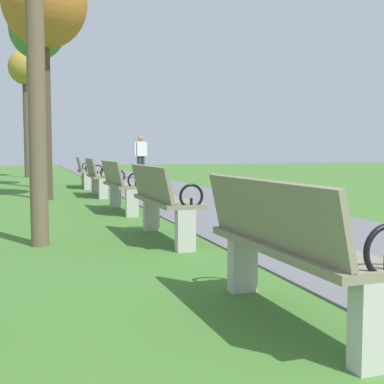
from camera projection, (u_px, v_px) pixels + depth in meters
paved_walkway at (133, 181)px, 17.85m from camera, size 2.89×44.00×0.02m
park_bench_2 at (286, 246)px, 3.10m from camera, size 0.51×1.61×0.90m
park_bench_3 at (162, 200)px, 6.01m from camera, size 0.50×1.61×0.90m
park_bench_4 at (120, 184)px, 8.84m from camera, size 0.50×1.61×0.90m
park_bench_5 at (97, 176)px, 11.89m from camera, size 0.48×1.60×0.90m
park_bench_6 at (84, 171)px, 14.70m from camera, size 0.54×1.62×0.90m
tree_3 at (45, 3)px, 10.71m from camera, size 1.80×1.80×5.24m
tree_4 at (37, 32)px, 14.37m from camera, size 1.58×1.58×5.41m
tree_5 at (24, 70)px, 20.09m from camera, size 1.24×1.24×5.08m
pedestrian_walking at (141, 155)px, 19.43m from camera, size 0.53×0.26×1.62m
scattered_leaves at (135, 216)px, 8.27m from camera, size 4.70×18.31×0.02m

